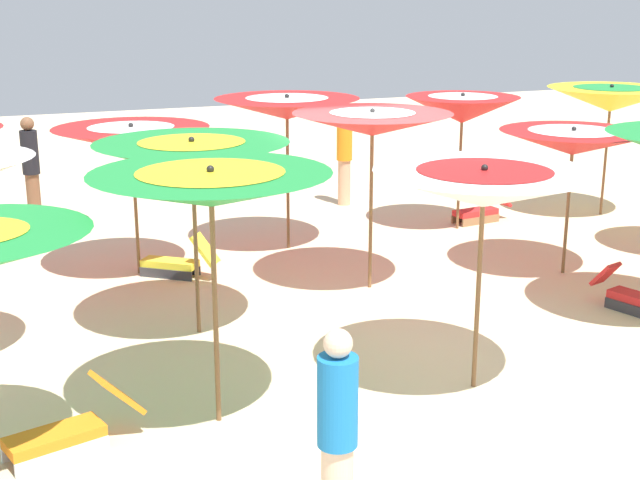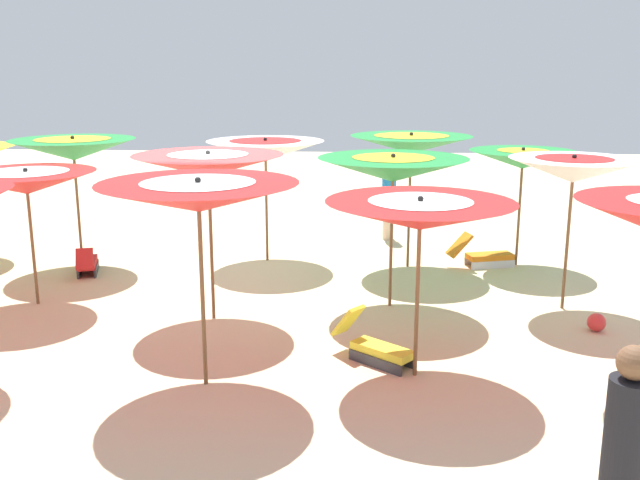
% 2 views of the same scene
% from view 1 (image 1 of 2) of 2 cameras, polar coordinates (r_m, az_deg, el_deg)
% --- Properties ---
extents(ground, '(41.48, 41.48, 0.04)m').
position_cam_1_polar(ground, '(11.89, 3.67, -3.88)').
color(ground, beige).
extents(beach_umbrella_0, '(2.26, 2.26, 2.40)m').
position_cam_1_polar(beach_umbrella_0, '(16.74, 18.35, 8.69)').
color(beach_umbrella_0, brown).
rests_on(beach_umbrella_0, ground).
extents(beach_umbrella_1, '(1.92, 1.92, 2.35)m').
position_cam_1_polar(beach_umbrella_1, '(15.12, 9.22, 8.39)').
color(beach_umbrella_1, brown).
rests_on(beach_umbrella_1, ground).
extents(beach_umbrella_2, '(2.25, 2.25, 2.47)m').
position_cam_1_polar(beach_umbrella_2, '(13.71, -2.15, 8.54)').
color(beach_umbrella_2, brown).
rests_on(beach_umbrella_2, ground).
extents(beach_umbrella_3, '(2.20, 2.20, 2.21)m').
position_cam_1_polar(beach_umbrella_3, '(12.73, -12.13, 6.46)').
color(beach_umbrella_3, brown).
rests_on(beach_umbrella_3, ground).
extents(beach_umbrella_6, '(2.08, 2.08, 2.16)m').
position_cam_1_polar(beach_umbrella_6, '(12.96, 16.10, 6.11)').
color(beach_umbrella_6, brown).
rests_on(beach_umbrella_6, ground).
extents(beach_umbrella_7, '(2.14, 2.14, 2.50)m').
position_cam_1_polar(beach_umbrella_7, '(11.78, 3.41, 7.53)').
color(beach_umbrella_7, brown).
rests_on(beach_umbrella_7, ground).
extents(beach_umbrella_8, '(2.26, 2.26, 2.39)m').
position_cam_1_polar(beach_umbrella_8, '(10.24, -8.30, 5.35)').
color(beach_umbrella_8, brown).
rests_on(beach_umbrella_8, ground).
extents(beach_umbrella_12, '(2.20, 2.20, 2.36)m').
position_cam_1_polar(beach_umbrella_12, '(8.79, 10.57, 3.35)').
color(beach_umbrella_12, brown).
rests_on(beach_umbrella_12, ground).
extents(beach_umbrella_13, '(2.19, 2.19, 2.50)m').
position_cam_1_polar(beach_umbrella_13, '(7.92, -7.09, 3.32)').
color(beach_umbrella_13, brown).
rests_on(beach_umbrella_13, ground).
extents(lounger_0, '(1.17, 0.48, 0.54)m').
position_cam_1_polar(lounger_0, '(15.97, 10.31, 1.85)').
color(lounger_0, olive).
rests_on(lounger_0, ground).
extents(lounger_1, '(1.09, 0.96, 0.66)m').
position_cam_1_polar(lounger_1, '(12.86, -9.29, -1.44)').
color(lounger_1, '#333338').
rests_on(lounger_1, ground).
extents(lounger_3, '(1.30, 0.68, 0.66)m').
position_cam_1_polar(lounger_3, '(8.32, -16.05, -11.75)').
color(lounger_3, silver).
rests_on(lounger_3, ground).
extents(lounger_4, '(0.61, 1.13, 0.57)m').
position_cam_1_polar(lounger_4, '(12.02, 19.74, -3.50)').
color(lounger_4, '#333338').
rests_on(lounger_4, ground).
extents(beachgoer_0, '(0.30, 0.30, 1.88)m').
position_cam_1_polar(beachgoer_0, '(16.85, 1.59, 5.63)').
color(beachgoer_0, '#D8A87F').
rests_on(beachgoer_0, ground).
extents(beachgoer_1, '(0.30, 0.30, 1.69)m').
position_cam_1_polar(beachgoer_1, '(6.56, 1.14, -12.39)').
color(beachgoer_1, beige).
rests_on(beachgoer_1, ground).
extents(beachgoer_2, '(0.30, 0.30, 1.89)m').
position_cam_1_polar(beachgoer_2, '(16.35, -18.24, 4.52)').
color(beachgoer_2, brown).
rests_on(beachgoer_2, ground).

